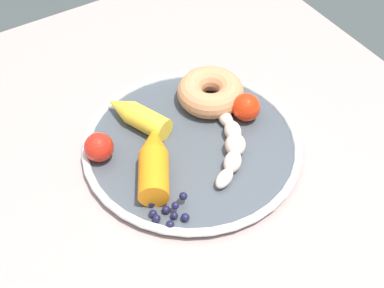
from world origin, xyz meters
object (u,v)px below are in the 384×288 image
object	(u,v)px
dining_table	(219,195)
banana	(231,146)
carrot_yellow	(136,115)
tomato_near	(99,147)
donut	(210,92)
plate	(192,145)
carrot_orange	(154,161)
blueberry_pile	(167,210)
tomato_mid	(246,107)

from	to	relation	value
dining_table	banana	xyz separation A→B (m)	(0.02, 0.00, 0.13)
carrot_yellow	tomato_near	size ratio (longest dim) A/B	2.73
dining_table	donut	size ratio (longest dim) A/B	8.76
plate	carrot_orange	world-z (taller)	carrot_orange
blueberry_pile	dining_table	bearing A→B (deg)	115.70
plate	carrot_orange	xyz separation A→B (m)	(0.02, -0.07, 0.02)
dining_table	carrot_yellow	bearing A→B (deg)	-141.52
dining_table	donut	bearing A→B (deg)	157.52
dining_table	tomato_mid	world-z (taller)	tomato_mid
carrot_orange	dining_table	bearing A→B (deg)	84.58
dining_table	carrot_yellow	size ratio (longest dim) A/B	7.88
banana	carrot_yellow	bearing A→B (deg)	-144.12
carrot_yellow	donut	bearing A→B (deg)	81.94
donut	tomato_mid	world-z (taller)	tomato_mid
dining_table	donut	distance (m)	0.17
plate	tomato_near	xyz separation A→B (m)	(-0.05, -0.13, 0.02)
carrot_orange	tomato_mid	world-z (taller)	tomato_mid
banana	carrot_orange	bearing A→B (deg)	-103.33
carrot_yellow	donut	size ratio (longest dim) A/B	1.11
banana	donut	distance (m)	0.11
donut	blueberry_pile	world-z (taller)	donut
dining_table	plate	world-z (taller)	plate
banana	blueberry_pile	size ratio (longest dim) A/B	2.36
carrot_orange	tomato_near	bearing A→B (deg)	-140.09
plate	banana	bearing A→B (deg)	43.26
tomato_mid	blueberry_pile	bearing A→B (deg)	-64.32
donut	blueberry_pile	size ratio (longest dim) A/B	1.86
carrot_orange	carrot_yellow	distance (m)	0.10
donut	blueberry_pile	distance (m)	0.23
blueberry_pile	donut	bearing A→B (deg)	132.36
carrot_orange	carrot_yellow	world-z (taller)	carrot_orange
plate	carrot_yellow	size ratio (longest dim) A/B	2.78
carrot_yellow	blueberry_pile	world-z (taller)	carrot_yellow
dining_table	tomato_near	distance (m)	0.23
banana	carrot_orange	world-z (taller)	carrot_orange
carrot_orange	plate	bearing A→B (deg)	102.50
plate	carrot_yellow	xyz separation A→B (m)	(-0.08, -0.05, 0.02)
blueberry_pile	tomato_near	distance (m)	0.14
carrot_yellow	tomato_near	distance (m)	0.08
banana	blueberry_pile	bearing A→B (deg)	-71.07
plate	carrot_yellow	world-z (taller)	carrot_yellow
carrot_yellow	tomato_mid	bearing A→B (deg)	62.72
donut	blueberry_pile	bearing A→B (deg)	-47.64
donut	tomato_mid	xyz separation A→B (m)	(0.06, 0.03, 0.00)
carrot_orange	donut	xyz separation A→B (m)	(-0.08, 0.15, -0.00)
banana	blueberry_pile	xyz separation A→B (m)	(0.05, -0.13, -0.01)
dining_table	plate	size ratio (longest dim) A/B	2.83
dining_table	blueberry_pile	bearing A→B (deg)	-64.30
donut	tomato_mid	size ratio (longest dim) A/B	2.42
carrot_yellow	blueberry_pile	size ratio (longest dim) A/B	2.07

